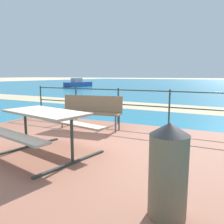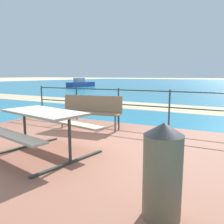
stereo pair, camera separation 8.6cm
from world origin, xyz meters
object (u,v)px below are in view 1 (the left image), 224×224
Objects in this scene: picnic_table at (46,122)px; boat_mid at (79,84)px; park_bench at (91,109)px; trash_bin at (168,170)px.

picnic_table is 26.11m from boat_mid.
picnic_table is at bearing -140.63° from boat_mid.
park_bench is at bearing -138.62° from boat_mid.
park_bench is 1.77× the size of trash_bin.
picnic_table is 1.91× the size of trash_bin.
park_bench is at bearing 112.54° from picnic_table.
picnic_table is 2.48m from trash_bin.
park_bench is 0.36× the size of boat_mid.
trash_bin is (2.72, -3.00, -0.04)m from park_bench.
trash_bin is (2.33, -0.86, -0.12)m from picnic_table.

